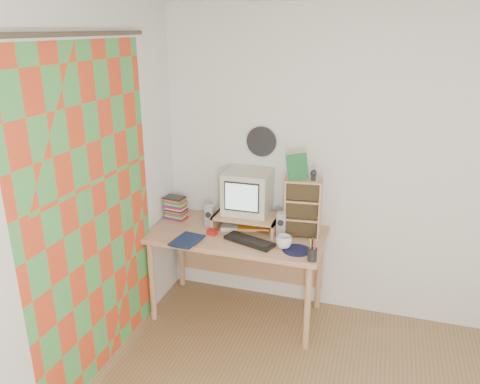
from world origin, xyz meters
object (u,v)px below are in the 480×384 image
Objects in this scene: crt_monitor at (246,193)px; keyboard at (249,241)px; mug at (284,242)px; cd_rack at (302,208)px; diary at (176,237)px; dvd_stack at (176,205)px; desk at (239,244)px.

keyboard is (0.11, -0.30, -0.28)m from crt_monitor.
mug is (0.27, -0.01, 0.03)m from keyboard.
cd_rack is at bearing 72.45° from mug.
cd_rack is at bearing -5.87° from crt_monitor.
crt_monitor reaches higher than mug.
diary is at bearing -137.93° from crt_monitor.
diary is at bearing -57.66° from dvd_stack.
cd_rack is 3.86× the size of mug.
mug reaches higher than desk.
cd_rack is at bearing 6.35° from dvd_stack.
keyboard is 0.86× the size of cd_rack.
dvd_stack reaches higher than keyboard.
crt_monitor reaches higher than keyboard.
cd_rack is (0.35, 0.26, 0.22)m from keyboard.
cd_rack is (0.50, 0.05, 0.37)m from desk.
keyboard is 3.33× the size of mug.
mug reaches higher than keyboard.
dvd_stack is at bearing 173.77° from desk.
cd_rack reaches higher than dvd_stack.
dvd_stack is 1.06m from mug.
crt_monitor is at bearing 68.75° from desk.
desk is at bearing 46.06° from diary.
desk is 11.61× the size of mug.
mug is (1.01, -0.28, -0.07)m from dvd_stack.
desk is 0.65m from dvd_stack.
cd_rack is 0.33m from mug.
crt_monitor is 0.47m from cd_rack.
keyboard is 0.27m from mug.
crt_monitor reaches higher than desk.
desk is at bearing -112.15° from crt_monitor.
dvd_stack is (-0.63, -0.02, -0.17)m from crt_monitor.
diary reaches higher than keyboard.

